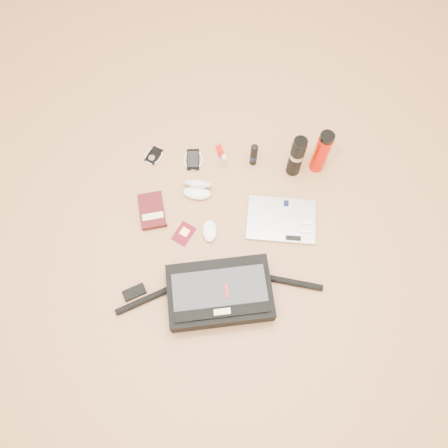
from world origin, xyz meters
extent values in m
plane|color=#A67045|center=(0.00, 0.00, 0.00)|extent=(4.00, 4.00, 0.00)
cube|color=black|center=(0.00, -0.30, 0.06)|extent=(0.53, 0.40, 0.12)
cube|color=#313439|center=(0.00, -0.31, 0.12)|extent=(0.46, 0.30, 0.01)
cube|color=black|center=(0.03, -0.40, 0.12)|extent=(0.42, 0.14, 0.01)
cube|color=beige|center=(0.03, -0.40, 0.13)|extent=(0.08, 0.04, 0.02)
cube|color=#A4060A|center=(0.04, -0.30, 0.13)|extent=(0.03, 0.06, 0.02)
cylinder|color=black|center=(-0.34, -0.36, 0.02)|extent=(0.27, 0.18, 0.03)
cylinder|color=black|center=(0.34, -0.20, 0.02)|extent=(0.30, 0.06, 0.03)
cube|color=black|center=(-0.40, -0.33, 0.01)|extent=(0.12, 0.10, 0.02)
cube|color=#A7A7AA|center=(0.27, 0.12, 0.01)|extent=(0.35, 0.25, 0.02)
cube|color=black|center=(0.29, 0.21, 0.02)|extent=(0.03, 0.03, 0.00)
cube|color=white|center=(0.39, 0.11, 0.03)|extent=(0.06, 0.02, 0.01)
cube|color=white|center=(0.39, 0.06, 0.03)|extent=(0.06, 0.02, 0.01)
cube|color=black|center=(0.33, 0.02, 0.03)|extent=(0.07, 0.02, 0.01)
cube|color=#3F0D10|center=(-0.39, 0.09, 0.02)|extent=(0.18, 0.22, 0.03)
cube|color=beige|center=(-0.33, 0.11, 0.02)|extent=(0.06, 0.18, 0.03)
cube|color=beige|center=(-0.38, 0.06, 0.03)|extent=(0.11, 0.06, 0.00)
cube|color=#510614|center=(-0.21, -0.01, 0.00)|extent=(0.12, 0.14, 0.00)
cube|color=gold|center=(-0.21, 0.00, 0.01)|extent=(0.05, 0.05, 0.00)
ellipsoid|color=white|center=(-0.09, 0.02, 0.02)|extent=(0.09, 0.13, 0.04)
ellipsoid|color=white|center=(-0.18, 0.22, 0.02)|extent=(0.15, 0.07, 0.04)
ellipsoid|color=silver|center=(-0.18, 0.26, 0.04)|extent=(0.15, 0.08, 0.08)
ellipsoid|color=black|center=(-0.21, 0.22, 0.02)|extent=(0.04, 0.03, 0.01)
ellipsoid|color=black|center=(-0.15, 0.22, 0.02)|extent=(0.04, 0.03, 0.01)
cylinder|color=black|center=(-0.18, 0.22, 0.03)|extent=(0.02, 0.00, 0.00)
cube|color=black|center=(-0.44, 0.42, 0.01)|extent=(0.09, 0.12, 0.01)
cylinder|color=#A0A0A2|center=(-0.45, 0.40, 0.01)|extent=(0.04, 0.04, 0.00)
torus|color=white|center=(-0.44, 0.42, 0.01)|extent=(0.12, 0.12, 0.01)
cube|color=black|center=(-0.23, 0.42, 0.01)|extent=(0.08, 0.14, 0.01)
cube|color=black|center=(-0.23, 0.42, 0.01)|extent=(0.07, 0.11, 0.00)
torus|color=white|center=(-0.23, 0.42, 0.01)|extent=(0.11, 0.11, 0.01)
cube|color=#B31002|center=(-0.09, 0.49, 0.01)|extent=(0.05, 0.06, 0.03)
cube|color=#A41119|center=(-0.08, 0.46, 0.01)|extent=(0.03, 0.02, 0.02)
cylinder|color=#A7A6A9|center=(-0.10, 0.52, 0.01)|extent=(0.03, 0.04, 0.02)
cylinder|color=#9AB6CA|center=(-0.06, 0.41, 0.04)|extent=(0.03, 0.03, 0.08)
cylinder|color=white|center=(-0.06, 0.41, 0.09)|extent=(0.02, 0.02, 0.02)
cylinder|color=white|center=(-0.06, 0.41, 0.10)|extent=(0.01, 0.01, 0.01)
cylinder|color=black|center=(0.10, 0.44, 0.08)|extent=(0.04, 0.04, 0.15)
cylinder|color=black|center=(0.10, 0.44, 0.06)|extent=(0.04, 0.04, 0.03)
ellipsoid|color=black|center=(0.10, 0.44, 0.15)|extent=(0.04, 0.04, 0.02)
cylinder|color=black|center=(0.31, 0.42, 0.13)|extent=(0.08, 0.08, 0.26)
cylinder|color=#B1B1B3|center=(0.31, 0.42, 0.16)|extent=(0.08, 0.08, 0.03)
cylinder|color=black|center=(0.31, 0.42, 0.27)|extent=(0.08, 0.08, 0.03)
cylinder|color=red|center=(0.43, 0.46, 0.13)|extent=(0.09, 0.09, 0.27)
cylinder|color=black|center=(0.43, 0.46, 0.28)|extent=(0.09, 0.09, 0.03)
camera|label=1|loc=(0.07, -0.76, 2.05)|focal=35.00mm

